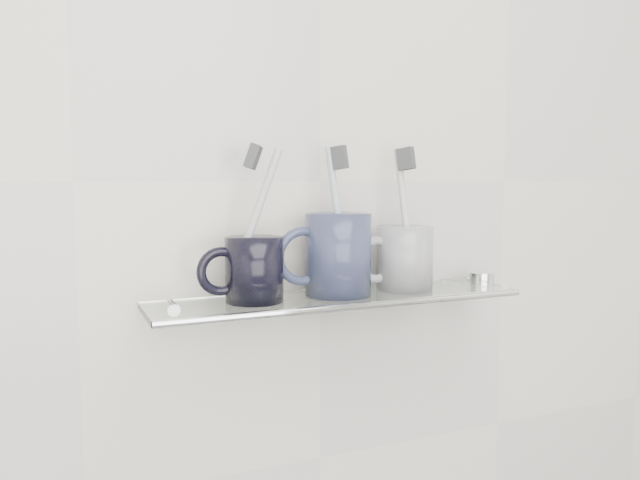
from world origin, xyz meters
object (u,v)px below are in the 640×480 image
mug_center (338,254)px  mug_right (405,258)px  shelf_glass (339,298)px  mug_left (254,269)px

mug_center → mug_right: size_ratio=1.23×
shelf_glass → mug_left: mug_left is taller
mug_center → shelf_glass: bearing=-116.9°
mug_left → mug_right: 0.22m
mug_left → mug_right: bearing=19.2°
mug_left → mug_center: size_ratio=0.75×
mug_center → mug_left: bearing=168.6°
shelf_glass → mug_left: (-0.11, 0.00, 0.04)m
shelf_glass → mug_center: mug_center is taller
mug_left → mug_center: 0.12m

